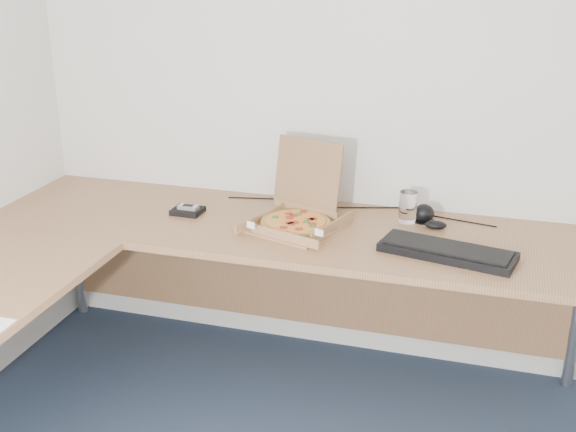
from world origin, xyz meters
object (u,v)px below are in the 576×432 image
(wallet, at_px, (188,211))
(drinking_glass, at_px, (408,207))
(pizza_box, at_px, (297,218))
(keyboard, at_px, (447,252))
(desk, at_px, (168,264))

(wallet, bearing_deg, drinking_glass, 11.88)
(pizza_box, relative_size, drinking_glass, 2.84)
(wallet, bearing_deg, keyboard, -5.80)
(keyboard, bearing_deg, pizza_box, -179.02)
(desk, xyz_separation_m, drinking_glass, (0.80, 0.61, 0.09))
(drinking_glass, distance_m, wallet, 0.93)
(desk, xyz_separation_m, wallet, (-0.12, 0.45, 0.04))
(desk, distance_m, keyboard, 1.03)
(desk, distance_m, pizza_box, 0.57)
(keyboard, relative_size, wallet, 3.89)
(pizza_box, distance_m, keyboard, 0.62)
(pizza_box, height_order, wallet, pizza_box)
(drinking_glass, height_order, keyboard, drinking_glass)
(desk, relative_size, drinking_glass, 19.32)
(desk, height_order, drinking_glass, drinking_glass)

